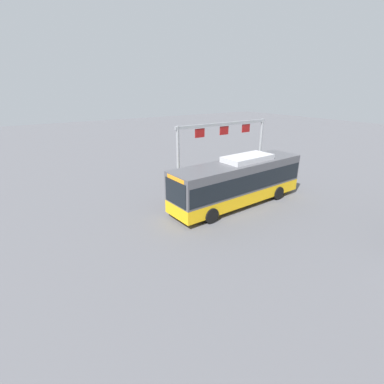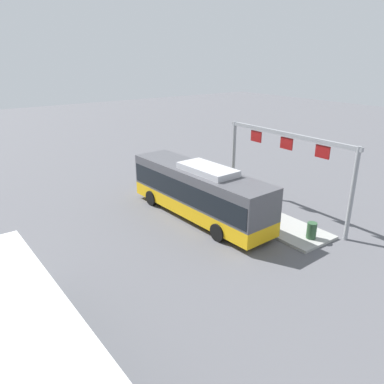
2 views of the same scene
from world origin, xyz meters
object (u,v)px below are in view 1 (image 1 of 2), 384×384
Objects in this scene: person_boarding at (172,191)px; person_waiting_near at (175,184)px; bus_main at (238,180)px; trash_bin at (264,172)px.

person_waiting_near is (-0.72, -0.74, 0.16)m from person_boarding.
person_waiting_near is at bearing 124.61° from person_boarding.
person_waiting_near is (3.08, -3.58, -0.76)m from bus_main.
person_boarding is (3.80, -2.84, -0.92)m from bus_main.
trash_bin is at bearing 79.92° from person_boarding.
bus_main is 4.83m from person_boarding.
bus_main reaches higher than person_waiting_near.
bus_main reaches higher than person_boarding.
bus_main is 6.92m from trash_bin.
trash_bin is (-9.18, 0.54, -0.44)m from person_waiting_near.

